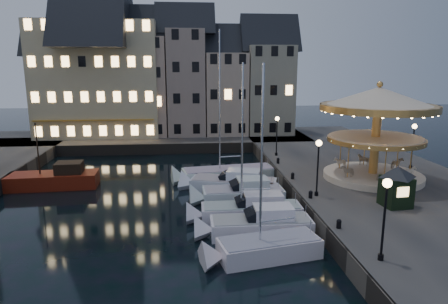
{
  "coord_description": "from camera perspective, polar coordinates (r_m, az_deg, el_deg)",
  "views": [
    {
      "loc": [
        -2.17,
        -26.32,
        10.7
      ],
      "look_at": [
        1.0,
        8.0,
        3.2
      ],
      "focal_mm": 32.0,
      "sensor_mm": 36.0,
      "label": 1
    }
  ],
  "objects": [
    {
      "name": "bollard_a",
      "position": [
        24.78,
        16.09,
        -9.77
      ],
      "size": [
        0.3,
        0.3,
        0.57
      ],
      "color": "black",
      "rests_on": "quay_east"
    },
    {
      "name": "townhouse_na",
      "position": [
        59.0,
        -22.61,
        8.51
      ],
      "size": [
        5.5,
        8.0,
        12.8
      ],
      "color": "slate",
      "rests_on": "quay_north"
    },
    {
      "name": "red_fishing_boat",
      "position": [
        38.77,
        -23.02,
        -3.67
      ],
      "size": [
        7.91,
        3.15,
        6.03
      ],
      "color": "maroon",
      "rests_on": "ground"
    },
    {
      "name": "ground",
      "position": [
        28.5,
        -0.53,
        -9.78
      ],
      "size": [
        160.0,
        160.0,
        0.0
      ],
      "primitive_type": "plane",
      "color": "black",
      "rests_on": "ground"
    },
    {
      "name": "townhouse_ne",
      "position": [
        56.65,
        0.17,
        9.32
      ],
      "size": [
        6.16,
        8.0,
        12.8
      ],
      "color": "tan",
      "rests_on": "quay_north"
    },
    {
      "name": "streetlamp_b",
      "position": [
        29.65,
        13.3,
        -1.09
      ],
      "size": [
        0.44,
        0.44,
        4.17
      ],
      "color": "black",
      "rests_on": "quay_east"
    },
    {
      "name": "streetlamp_d",
      "position": [
        40.62,
        25.42,
        1.61
      ],
      "size": [
        0.44,
        0.44,
        4.17
      ],
      "color": "black",
      "rests_on": "quay_east"
    },
    {
      "name": "motorboat_e",
      "position": [
        34.68,
        0.7,
        -4.58
      ],
      "size": [
        8.36,
        4.54,
        2.15
      ],
      "color": "white",
      "rests_on": "ground"
    },
    {
      "name": "townhouse_nb",
      "position": [
        57.61,
        -17.41,
        9.31
      ],
      "size": [
        6.16,
        8.0,
        13.8
      ],
      "color": "gray",
      "rests_on": "quay_north"
    },
    {
      "name": "quaywall_e",
      "position": [
        34.82,
        8.55,
        -4.64
      ],
      "size": [
        0.15,
        44.0,
        1.3
      ],
      "primitive_type": "cube",
      "color": "#47423A",
      "rests_on": "ground"
    },
    {
      "name": "motorboat_d",
      "position": [
        31.97,
        1.99,
        -6.07
      ],
      "size": [
        7.45,
        2.65,
        2.15
      ],
      "color": "silver",
      "rests_on": "ground"
    },
    {
      "name": "quay_north",
      "position": [
        55.55,
        -11.21,
        1.61
      ],
      "size": [
        44.0,
        12.0,
        1.3
      ],
      "primitive_type": "cube",
      "color": "#474442",
      "rests_on": "ground"
    },
    {
      "name": "motorboat_c",
      "position": [
        28.36,
        3.08,
        -8.44
      ],
      "size": [
        8.05,
        2.21,
        10.69
      ],
      "color": "silver",
      "rests_on": "ground"
    },
    {
      "name": "streetlamp_a",
      "position": [
        20.79,
        22.03,
        -7.4
      ],
      "size": [
        0.44,
        0.44,
        4.17
      ],
      "color": "black",
      "rests_on": "quay_east"
    },
    {
      "name": "townhouse_nd",
      "position": [
        56.34,
        -5.45,
        10.77
      ],
      "size": [
        5.5,
        8.0,
        15.8
      ],
      "color": "gray",
      "rests_on": "quay_north"
    },
    {
      "name": "bollard_b",
      "position": [
        29.65,
        12.27,
        -5.88
      ],
      "size": [
        0.3,
        0.3,
        0.57
      ],
      "color": "black",
      "rests_on": "quay_east"
    },
    {
      "name": "motorboat_a",
      "position": [
        23.21,
        5.12,
        -13.75
      ],
      "size": [
        6.87,
        3.41,
        11.32
      ],
      "color": "silver",
      "rests_on": "ground"
    },
    {
      "name": "quaywall_n",
      "position": [
        49.5,
        -9.6,
        0.39
      ],
      "size": [
        48.0,
        0.15,
        1.3
      ],
      "primitive_type": "cube",
      "color": "#47423A",
      "rests_on": "ground"
    },
    {
      "name": "ticket_kiosk",
      "position": [
        29.33,
        23.49,
        -3.59
      ],
      "size": [
        2.72,
        2.72,
        3.19
      ],
      "color": "black",
      "rests_on": "quay_east"
    },
    {
      "name": "motorboat_f",
      "position": [
        38.02,
        -0.19,
        -3.24
      ],
      "size": [
        9.84,
        3.87,
        13.02
      ],
      "color": "silver",
      "rests_on": "ground"
    },
    {
      "name": "townhouse_nf",
      "position": [
        57.52,
        6.27,
        9.79
      ],
      "size": [
        6.82,
        8.0,
        13.8
      ],
      "color": "gray",
      "rests_on": "quay_north"
    },
    {
      "name": "bollard_d",
      "position": [
        39.4,
        7.73,
        -1.19
      ],
      "size": [
        0.3,
        0.3,
        0.57
      ],
      "color": "black",
      "rests_on": "quay_east"
    },
    {
      "name": "quay_east",
      "position": [
        37.51,
        20.54,
        -4.07
      ],
      "size": [
        16.0,
        56.0,
        1.3
      ],
      "primitive_type": "cube",
      "color": "#474442",
      "rests_on": "ground"
    },
    {
      "name": "townhouse_nc",
      "position": [
        56.66,
        -11.36,
        10.1
      ],
      "size": [
        6.82,
        8.0,
        14.8
      ],
      "color": "tan",
      "rests_on": "quay_north"
    },
    {
      "name": "motorboat_b",
      "position": [
        26.03,
        4.39,
        -10.5
      ],
      "size": [
        7.5,
        2.18,
        2.15
      ],
      "color": "white",
      "rests_on": "ground"
    },
    {
      "name": "bollard_c",
      "position": [
        34.24,
        9.78,
        -3.32
      ],
      "size": [
        0.3,
        0.3,
        0.57
      ],
      "color": "black",
      "rests_on": "quay_east"
    },
    {
      "name": "hotel_corner",
      "position": [
        57.56,
        -17.45,
        10.81
      ],
      "size": [
        17.6,
        9.0,
        16.8
      ],
      "color": "beige",
      "rests_on": "quay_north"
    },
    {
      "name": "streetlamp_c",
      "position": [
        42.41,
        7.57,
        3.1
      ],
      "size": [
        0.44,
        0.44,
        4.17
      ],
      "color": "black",
      "rests_on": "quay_east"
    },
    {
      "name": "carousel",
      "position": [
        35.15,
        21.08,
        4.88
      ],
      "size": [
        9.32,
        9.32,
        8.16
      ],
      "color": "beige",
      "rests_on": "quay_east"
    }
  ]
}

